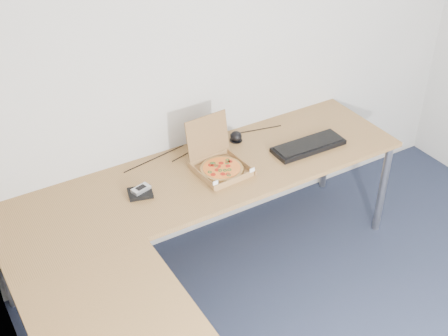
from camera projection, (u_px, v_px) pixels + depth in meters
desk at (193, 236)px, 3.12m from camera, size 2.50×2.20×0.73m
pizza_box at (220, 166)px, 3.55m from camera, size 0.29×0.33×0.29m
drinking_glass at (214, 138)px, 3.76m from camera, size 0.07×0.07×0.12m
keyboard at (308, 146)px, 3.77m from camera, size 0.48×0.18×0.03m
wallet at (140, 193)px, 3.36m from camera, size 0.16×0.14×0.02m
phone at (141, 189)px, 3.36m from camera, size 0.12×0.08×0.02m
dome_speaker at (236, 136)px, 3.83m from camera, size 0.08×0.08×0.07m
cable_bundle at (201, 146)px, 3.79m from camera, size 0.54×0.11×0.01m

